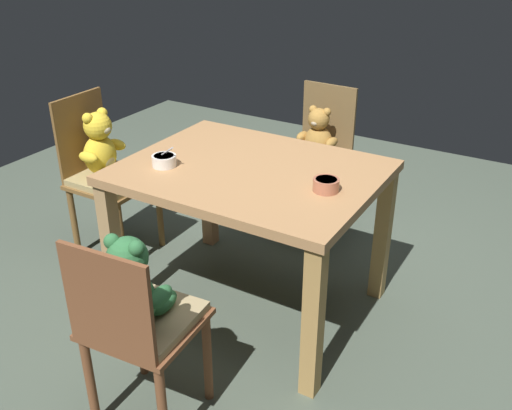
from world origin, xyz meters
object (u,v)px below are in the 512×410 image
at_px(teddy_chair_far_center, 316,152).
at_px(porridge_bowl_white_near_left, 164,160).
at_px(dining_table, 251,190).
at_px(teddy_chair_near_left, 104,162).
at_px(teddy_chair_near_front, 136,306).
at_px(porridge_bowl_terracotta_near_right, 326,185).

relative_size(teddy_chair_far_center, porridge_bowl_white_near_left, 7.45).
relative_size(dining_table, teddy_chair_near_left, 1.26).
distance_m(teddy_chair_near_front, porridge_bowl_terracotta_near_right, 0.91).
height_order(dining_table, teddy_chair_near_left, teddy_chair_near_left).
relative_size(teddy_chair_near_front, porridge_bowl_terracotta_near_right, 7.60).
xyz_separation_m(teddy_chair_far_center, porridge_bowl_terracotta_near_right, (0.46, -0.90, 0.26)).
height_order(dining_table, teddy_chair_far_center, teddy_chair_far_center).
xyz_separation_m(teddy_chair_near_left, porridge_bowl_terracotta_near_right, (1.38, -0.10, 0.23)).
bearing_deg(teddy_chair_near_left, teddy_chair_far_center, 40.63).
distance_m(teddy_chair_far_center, teddy_chair_near_left, 1.22).
xyz_separation_m(dining_table, teddy_chair_near_front, (0.04, -0.85, -0.10)).
distance_m(dining_table, teddy_chair_near_left, 0.99).
relative_size(teddy_chair_near_left, porridge_bowl_terracotta_near_right, 8.28).
xyz_separation_m(dining_table, teddy_chair_far_center, (-0.06, 0.85, -0.12)).
height_order(teddy_chair_far_center, teddy_chair_near_front, teddy_chair_far_center).
bearing_deg(porridge_bowl_white_near_left, teddy_chair_far_center, 74.33).
bearing_deg(teddy_chair_far_center, teddy_chair_near_front, 5.63).
bearing_deg(teddy_chair_near_front, dining_table, -1.93).
bearing_deg(dining_table, porridge_bowl_white_near_left, -153.33).
xyz_separation_m(teddy_chair_far_center, porridge_bowl_white_near_left, (-0.29, -1.03, 0.26)).
xyz_separation_m(teddy_chair_far_center, teddy_chair_near_front, (0.10, -1.70, 0.02)).
bearing_deg(dining_table, teddy_chair_far_center, 94.25).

